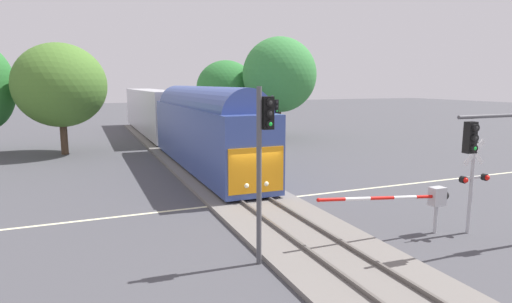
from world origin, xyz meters
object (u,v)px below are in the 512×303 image
Objects in this scene: oak_behind_train at (60,85)px; oak_far_right at (279,75)px; traffic_signal_median at (263,147)px; traffic_signal_far_side at (274,117)px; commuter_train at (171,116)px; crossing_gate_near at (424,198)px; crossing_signal_mast at (473,175)px; elm_centre_background at (226,88)px.

oak_far_right is (19.95, 1.83, 0.98)m from oak_behind_train.
oak_behind_train is (-6.48, 25.40, 1.75)m from traffic_signal_median.
traffic_signal_median is (-7.86, -16.26, 0.52)m from traffic_signal_far_side.
commuter_train is 7.38× the size of crossing_gate_near.
crossing_signal_mast is 0.36× the size of oak_far_right.
oak_far_right reaches higher than commuter_train.
crossing_gate_near is (4.30, -25.80, -1.34)m from commuter_train.
crossing_signal_mast is at bearing -91.99° from elm_centre_background.
oak_behind_train is at bearing 119.88° from crossing_signal_mast.
elm_centre_background reaches higher than crossing_signal_mast.
traffic_signal_far_side is 0.86× the size of traffic_signal_median.
commuter_train is at bearing 103.05° from crossing_signal_mast.
oak_far_right is (5.61, 10.97, 3.26)m from traffic_signal_far_side.
crossing_gate_near is at bearing -95.21° from elm_centre_background.
crossing_gate_near is 0.57× the size of oak_far_right.
traffic_signal_median reaches higher than commuter_train.
traffic_signal_median is 0.55× the size of oak_far_right.
crossing_signal_mast is 0.67× the size of traffic_signal_median.
oak_far_right reaches higher than oak_behind_train.
elm_centre_background is at bearing 41.51° from commuter_train.
oak_far_right is (5.09, 27.69, 4.21)m from crossing_signal_mast.
oak_behind_train is (-8.76, -0.46, 2.72)m from commuter_train.
crossing_gate_near is 0.66× the size of oak_behind_train.
commuter_train reaches higher than crossing_signal_mast.
traffic_signal_far_side is at bearing 91.78° from crossing_signal_mast.
traffic_signal_far_side reaches higher than crossing_signal_mast.
elm_centre_background is (1.66, 16.00, 1.91)m from traffic_signal_far_side.
elm_centre_background is at bearing 23.23° from oak_behind_train.
commuter_train is 25.97m from traffic_signal_median.
traffic_signal_median reaches higher than crossing_gate_near.
elm_centre_background is at bearing 84.79° from crossing_gate_near.
commuter_train is at bearing 120.18° from traffic_signal_far_side.
crossing_gate_near is 1.03× the size of traffic_signal_median.
crossing_gate_near is 2.05m from crossing_signal_mast.
traffic_signal_median is at bearing 176.85° from crossing_signal_mast.
traffic_signal_far_side reaches higher than crossing_gate_near.
elm_centre_background is (9.51, 32.26, 1.39)m from traffic_signal_median.
oak_far_right is 6.54m from elm_centre_background.
crossing_signal_mast is at bearing -60.12° from oak_behind_train.
traffic_signal_far_side is 17.15m from oak_behind_train.
crossing_signal_mast is 8.52m from traffic_signal_median.
commuter_train is at bearing 84.97° from traffic_signal_median.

